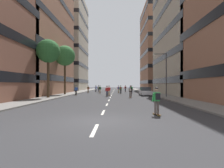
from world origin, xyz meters
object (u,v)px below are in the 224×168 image
object	(u,v)px
skater_3	(88,89)
skater_11	(107,90)
skater_8	(100,89)
skater_0	(98,88)
skater_13	(109,90)
skater_1	(121,89)
streetlamp_right	(164,70)
skater_6	(76,90)
parked_car_near	(145,92)
skater_12	(131,88)
skater_7	(96,88)
street_tree_near	(48,52)
skater_10	(119,89)
skater_2	(132,89)
street_tree_mid	(65,56)
skater_9	(125,88)
skater_4	(157,99)
skater_5	(131,91)

from	to	relation	value
skater_3	skater_11	world-z (taller)	same
skater_3	skater_8	xyz separation A→B (m)	(2.98, -2.18, 0.00)
skater_0	skater_13	world-z (taller)	same
skater_1	streetlamp_right	bearing A→B (deg)	-60.86
skater_6	skater_11	bearing A→B (deg)	-27.63
parked_car_near	skater_6	distance (m)	12.30
skater_1	skater_3	bearing A→B (deg)	150.10
skater_8	skater_12	xyz separation A→B (m)	(7.30, 6.55, -0.03)
streetlamp_right	skater_3	world-z (taller)	streetlamp_right
skater_7	skater_3	bearing A→B (deg)	-100.47
street_tree_near	streetlamp_right	xyz separation A→B (m)	(16.68, 2.03, -2.45)
skater_0	skater_12	xyz separation A→B (m)	(8.19, 0.82, -0.03)
skater_8	skater_13	size ratio (longest dim) A/B	1.00
parked_car_near	skater_10	size ratio (longest dim) A/B	2.47
parked_car_near	skater_0	world-z (taller)	skater_0
skater_2	skater_8	bearing A→B (deg)	162.01
skater_1	skater_2	distance (m)	2.29
skater_11	streetlamp_right	bearing A→B (deg)	-13.87
street_tree_mid	skater_9	xyz separation A→B (m)	(12.01, 15.42, -6.25)
parked_car_near	skater_4	bearing A→B (deg)	-96.89
parked_car_near	skater_6	size ratio (longest dim) A/B	2.47
skater_2	skater_8	size ratio (longest dim) A/B	1.00
skater_9	skater_13	xyz separation A→B (m)	(-3.72, -17.00, -0.03)
skater_5	skater_0	bearing A→B (deg)	108.80
skater_7	skater_12	bearing A→B (deg)	-10.80
street_tree_mid	skater_5	world-z (taller)	street_tree_mid
skater_8	skater_10	xyz separation A→B (m)	(4.17, 1.40, 0.00)
parked_car_near	skater_13	distance (m)	6.38
parked_car_near	skater_0	xyz separation A→B (m)	(-9.62, 14.22, 0.32)
skater_5	skater_13	distance (m)	6.28
street_tree_mid	streetlamp_right	distance (m)	18.13
skater_0	streetlamp_right	bearing A→B (deg)	-58.47
skater_11	skater_12	size ratio (longest dim) A/B	1.00
skater_0	skater_1	xyz separation A→B (m)	(5.46, -7.89, 0.00)
street_tree_near	skater_2	xyz separation A→B (m)	(12.79, 13.06, -5.60)
street_tree_near	skater_10	size ratio (longest dim) A/B	4.59
skater_4	skater_9	distance (m)	37.83
skater_0	skater_2	size ratio (longest dim) A/B	1.00
street_tree_mid	skater_8	world-z (taller)	street_tree_mid
skater_5	skater_10	distance (m)	15.25
skater_8	skater_12	bearing A→B (deg)	41.92
street_tree_near	parked_car_near	bearing A→B (deg)	24.85
skater_3	skater_6	world-z (taller)	same
street_tree_near	skater_9	xyz separation A→B (m)	(12.01, 23.80, -5.57)
skater_8	skater_10	distance (m)	4.40
skater_3	skater_4	xyz separation A→B (m)	(9.19, -31.49, 0.00)
skater_6	skater_13	size ratio (longest dim) A/B	1.00
street_tree_mid	skater_4	distance (m)	26.25
skater_10	skater_11	bearing A→B (deg)	-99.21
street_tree_near	skater_11	distance (m)	10.67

